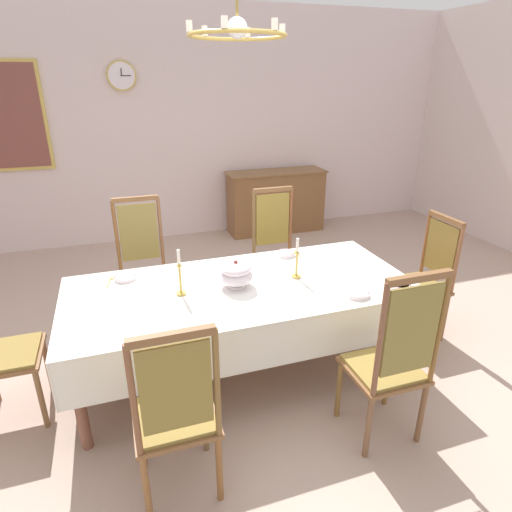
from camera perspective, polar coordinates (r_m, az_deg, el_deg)
The scene contains 22 objects.
ground at distance 3.75m, azimuth -2.85°, elevation -12.81°, with size 8.25×6.21×0.04m, color #BCA090.
back_wall at distance 6.18m, azimuth -11.48°, elevation 16.46°, with size 8.25×0.08×3.07m, color silver.
dining_table at distance 3.21m, azimuth -1.98°, elevation -5.10°, with size 2.51×1.11×0.73m.
tablecloth at distance 3.21m, azimuth -1.98°, elevation -5.23°, with size 2.53×1.13×0.34m.
chair_south_a at distance 2.37m, azimuth -10.61°, elevation -19.65°, with size 0.44×0.42×1.12m.
chair_north_a at distance 4.01m, azimuth -14.80°, elevation -1.04°, with size 0.44×0.42×1.19m.
chair_south_b at distance 2.76m, azimuth 17.68°, elevation -12.88°, with size 0.44×0.42×1.21m.
chair_north_b at distance 4.27m, azimuth 2.70°, elevation 1.06°, with size 0.44×0.42×1.17m.
chair_head_east at distance 4.00m, azimuth 21.50°, elevation -2.51°, with size 0.42×0.44×1.09m.
soup_tureen at distance 3.12m, azimuth -2.69°, elevation -2.39°, with size 0.25×0.25×0.21m.
candlestick_west at distance 3.04m, azimuth -10.06°, elevation -2.76°, with size 0.07×0.07×0.34m.
candlestick_east at distance 3.26m, azimuth 5.43°, elevation -0.84°, with size 0.07×0.07×0.32m.
bowl_near_left at distance 3.70m, azimuth 4.00°, elevation 0.35°, with size 0.15×0.15×0.04m.
bowl_near_right at distance 3.41m, azimuth -17.04°, elevation -2.73°, with size 0.16×0.16×0.03m.
bowl_far_left at distance 3.31m, azimuth 18.50°, elevation -3.68°, with size 0.17×0.17×0.03m.
bowl_far_right at distance 3.11m, azimuth 13.27°, elevation -4.85°, with size 0.17×0.17×0.03m.
spoon_primary at distance 3.77m, azimuth 5.35°, elevation 0.47°, with size 0.03×0.18×0.01m.
spoon_secondary at distance 3.44m, azimuth -18.75°, elevation -2.94°, with size 0.06×0.18×0.01m.
sideboard at distance 6.43m, azimuth 2.62°, elevation 7.25°, with size 1.44×0.48×0.90m.
mounted_clock at distance 6.03m, azimuth -17.44°, elevation 21.89°, with size 0.36×0.06×0.36m.
framed_painting at distance 6.15m, azimuth -29.92°, elevation 15.73°, with size 0.81×0.05×1.28m.
chandelier at distance 2.85m, azimuth -2.50°, elevation 27.49°, with size 0.60×0.59×0.66m.
Camera 1 is at (-0.80, -2.95, 2.15)m, focal length 30.11 mm.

